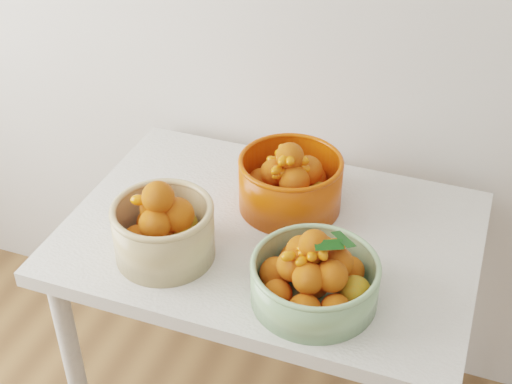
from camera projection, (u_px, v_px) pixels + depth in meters
table at (270, 260)px, 1.81m from camera, size 1.00×0.70×0.75m
bowl_cream at (164, 229)px, 1.63m from camera, size 0.28×0.28×0.20m
bowl_green at (314, 277)px, 1.52m from camera, size 0.30×0.30×0.18m
bowl_orange at (290, 182)px, 1.79m from camera, size 0.27×0.27×0.19m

